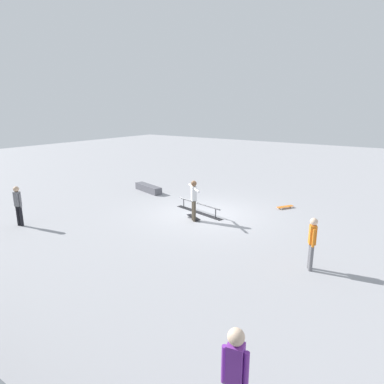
# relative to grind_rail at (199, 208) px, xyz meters

# --- Properties ---
(ground_plane) EXTENTS (60.00, 60.00, 0.00)m
(ground_plane) POSITION_rel_grind_rail_xyz_m (-0.28, -0.01, -0.18)
(ground_plane) COLOR #9E9EA3
(grind_rail) EXTENTS (2.57, 0.82, 0.43)m
(grind_rail) POSITION_rel_grind_rail_xyz_m (0.00, 0.00, 0.00)
(grind_rail) COLOR black
(grind_rail) RESTS_ON ground_plane
(skate_ledge) EXTENTS (1.97, 0.94, 0.35)m
(skate_ledge) POSITION_rel_grind_rail_xyz_m (4.15, -1.45, -0.01)
(skate_ledge) COLOR #595960
(skate_ledge) RESTS_ON ground_plane
(skater_main) EXTENTS (1.04, 0.87, 1.60)m
(skater_main) POSITION_rel_grind_rail_xyz_m (-0.39, 0.94, 0.74)
(skater_main) COLOR brown
(skater_main) RESTS_ON ground_plane
(skateboard_main) EXTENTS (0.80, 0.54, 0.09)m
(skateboard_main) POSITION_rel_grind_rail_xyz_m (-0.27, 0.80, -0.11)
(skateboard_main) COLOR black
(skateboard_main) RESTS_ON ground_plane
(bystander_purple_shirt) EXTENTS (0.37, 0.23, 1.63)m
(bystander_purple_shirt) POSITION_rel_grind_rail_xyz_m (-5.72, 7.76, 0.73)
(bystander_purple_shirt) COLOR slate
(bystander_purple_shirt) RESTS_ON ground_plane
(bystander_grey_shirt) EXTENTS (0.34, 0.22, 1.51)m
(bystander_grey_shirt) POSITION_rel_grind_rail_xyz_m (4.60, 5.09, 0.67)
(bystander_grey_shirt) COLOR black
(bystander_grey_shirt) RESTS_ON ground_plane
(bystander_orange_shirt) EXTENTS (0.24, 0.33, 1.47)m
(bystander_orange_shirt) POSITION_rel_grind_rail_xyz_m (-5.24, 2.43, 0.65)
(bystander_orange_shirt) COLOR slate
(bystander_orange_shirt) RESTS_ON ground_plane
(loose_skateboard_orange) EXTENTS (0.59, 0.78, 0.09)m
(loose_skateboard_orange) POSITION_rel_grind_rail_xyz_m (-2.76, -2.67, -0.11)
(loose_skateboard_orange) COLOR orange
(loose_skateboard_orange) RESTS_ON ground_plane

